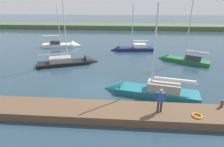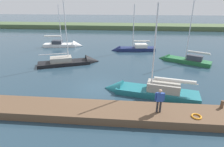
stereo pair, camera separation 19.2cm
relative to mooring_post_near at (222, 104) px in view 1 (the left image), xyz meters
The scene contains 11 objects.
ground_plane 10.13m from the mooring_post_near, 20.05° to the right, with size 200.00×200.00×0.00m, color #263D4C.
far_shoreline 45.65m from the mooring_post_near, 78.01° to the right, with size 180.00×8.00×2.40m, color #4C603D.
dock_pier 9.54m from the mooring_post_near, ahead, with size 27.09×2.43×0.59m, color brown.
mooring_post_near is the anchor object (origin of this frame).
life_ring_buoy 2.53m from the mooring_post_near, 31.99° to the left, with size 0.66×0.66×0.10m, color orange.
sailboat_far_left 17.18m from the mooring_post_near, 37.43° to the right, with size 7.98×4.69×9.20m.
sailboat_outer_mooring 12.49m from the mooring_post_near, 92.18° to the right, with size 6.70×4.60×8.55m.
sailboat_mid_channel 19.00m from the mooring_post_near, 70.89° to the right, with size 7.28×2.43×7.98m.
sailboat_far_right 5.86m from the mooring_post_near, 28.33° to the right, with size 8.39×3.48×8.40m.
sailboat_inner_slip 26.81m from the mooring_post_near, 47.96° to the right, with size 7.04×2.75×7.94m.
person_on_dock 4.69m from the mooring_post_near, 12.06° to the left, with size 0.65×0.25×1.71m.
Camera 1 is at (-2.60, 15.38, 7.61)m, focal length 29.52 mm.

